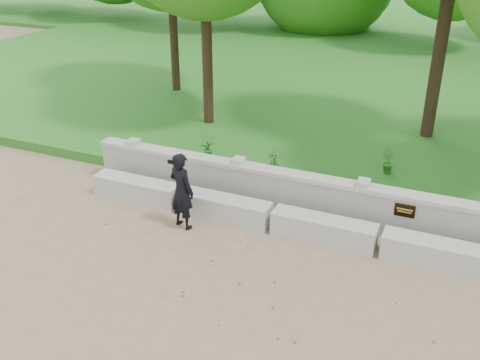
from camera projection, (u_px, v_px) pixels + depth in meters
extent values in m
plane|color=#977A5D|center=(353.00, 318.00, 7.81)|extent=(80.00, 80.00, 0.00)
cube|color=#21621A|center=(442.00, 80.00, 19.31)|extent=(40.00, 22.00, 0.25)
cube|color=beige|center=(137.00, 189.00, 11.11)|extent=(1.90, 0.45, 0.45)
cube|color=beige|center=(224.00, 208.00, 10.38)|extent=(1.90, 0.45, 0.45)
cube|color=beige|center=(323.00, 229.00, 9.65)|extent=(1.90, 0.45, 0.45)
cube|color=beige|center=(440.00, 254.00, 8.92)|extent=(1.90, 0.45, 0.45)
cube|color=beige|center=(388.00, 214.00, 9.78)|extent=(12.50, 0.25, 0.82)
cube|color=beige|center=(391.00, 192.00, 9.59)|extent=(12.50, 0.35, 0.08)
cube|color=black|center=(405.00, 211.00, 9.47)|extent=(0.36, 0.02, 0.24)
imported|color=black|center=(182.00, 191.00, 9.88)|extent=(0.63, 0.50, 1.50)
cube|color=black|center=(171.00, 162.00, 9.33)|extent=(0.14, 0.06, 0.07)
cylinder|color=#382619|center=(174.00, 30.00, 16.95)|extent=(0.26, 0.26, 3.91)
cylinder|color=#382619|center=(207.00, 48.00, 13.99)|extent=(0.28, 0.28, 4.10)
cylinder|color=#382619|center=(441.00, 44.00, 12.89)|extent=(0.32, 0.32, 4.72)
imported|color=#2F6E25|center=(208.00, 145.00, 12.50)|extent=(0.38, 0.38, 0.61)
imported|color=#2F6E25|center=(387.00, 162.00, 11.70)|extent=(0.37, 0.36, 0.52)
imported|color=#2F6E25|center=(274.00, 163.00, 11.57)|extent=(0.43, 0.43, 0.58)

